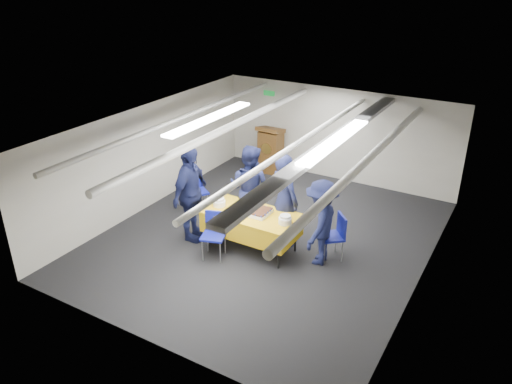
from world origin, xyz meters
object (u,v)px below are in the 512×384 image
Objects in this scene: podium at (271,149)px; sailor_d at (321,223)px; chair_left at (196,187)px; chair_near at (215,230)px; sailor_a at (284,200)px; chair_right at (336,232)px; sailor_c at (190,194)px; sailor_b at (249,188)px; serving_table at (251,223)px; sheet_cake at (255,211)px.

podium is 4.38m from sailor_d.
podium is 2.76m from chair_left.
sailor_a reaches higher than chair_near.
sailor_d reaches higher than chair_right.
chair_near is 2.23m from chair_right.
sailor_a is at bearing -57.30° from podium.
chair_near is 0.92m from sailor_c.
sailor_b reaches higher than chair_near.
sailor_d is at bearing -10.42° from chair_left.
sailor_b is at bearing -109.26° from sailor_d.
sailor_c is at bearing -164.61° from chair_right.
serving_table is 3.19× the size of sheet_cake.
sailor_c reaches higher than sheet_cake.
sailor_d is (-0.19, -0.27, 0.28)m from chair_right.
sailor_c is (-2.71, -0.75, 0.44)m from chair_right.
podium is at bearing -38.17° from sailor_a.
sailor_c reaches higher than podium.
sailor_d is (1.77, 0.77, 0.28)m from chair_near.
sailor_b reaches higher than sailor_d.
sailor_a is (1.97, -3.06, 0.31)m from podium.
serving_table is 2.04× the size of chair_right.
serving_table is 0.96× the size of sailor_a.
serving_table is at bearing -66.63° from podium.
sailor_c is at bearing -168.49° from sheet_cake.
sailor_d reaches higher than sheet_cake.
sailor_b is at bearing 175.08° from chair_right.
chair_near is at bearing -75.39° from podium.
sheet_cake is 0.34× the size of sailor_d.
sailor_d is (3.22, -0.59, 0.28)m from chair_left.
serving_table is 3.89m from podium.
chair_near is at bearing -119.28° from sailor_c.
chair_right is 0.47× the size of sailor_a.
sailor_d is at bearing 23.56° from chair_near.
sailor_b is at bearing 128.52° from sheet_cake.
sailor_d is at bearing 10.54° from serving_table.
podium reaches higher than sheet_cake.
sailor_a is at bearing 53.38° from sheet_cake.
serving_table is 1.42× the size of podium.
serving_table is 2.09m from chair_left.
serving_table is at bearing -84.63° from sailor_d.
sailor_b is (-0.87, 0.17, -0.02)m from sailor_a.
podium is at bearing -73.77° from sailor_b.
chair_left is at bearing 156.53° from serving_table.
sheet_cake is at bearing -86.14° from sailor_c.
chair_near and chair_left have the same top height.
podium is at bearing -144.69° from sailor_d.
podium is 4.31m from chair_right.
chair_left reaches higher than sheet_cake.
serving_table is 0.76m from sailor_a.
sailor_a reaches higher than serving_table.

